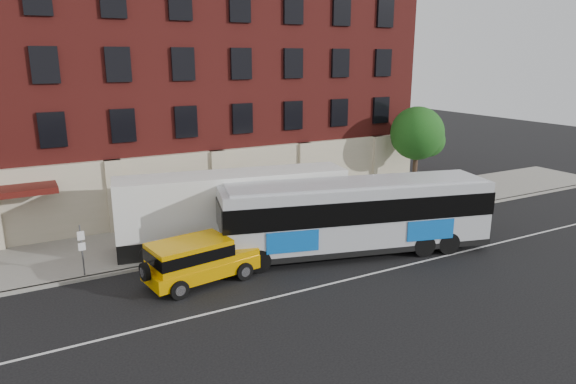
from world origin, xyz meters
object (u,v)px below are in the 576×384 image
sign_pole (82,248)px  city_bus (356,214)px  shipping_container (234,210)px  yellow_suv (196,258)px  street_tree (418,135)px

sign_pole → city_bus: city_bus is taller
sign_pole → shipping_container: bearing=5.0°
sign_pole → shipping_container: shipping_container is taller
sign_pole → yellow_suv: size_ratio=0.48×
street_tree → city_bus: bearing=-146.3°
yellow_suv → shipping_container: (3.18, 3.39, 0.80)m
yellow_suv → city_bus: bearing=-2.6°
street_tree → yellow_suv: street_tree is taller
street_tree → shipping_container: 15.05m
shipping_container → sign_pole: bearing=-175.0°
sign_pole → yellow_suv: (4.26, -2.74, -0.33)m
city_bus → yellow_suv: size_ratio=2.63×
yellow_suv → shipping_container: size_ratio=0.44×
sign_pole → city_bus: size_ratio=0.18×
city_bus → street_tree: bearing=33.7°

